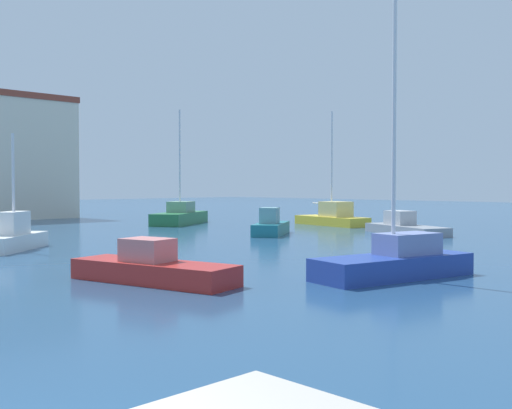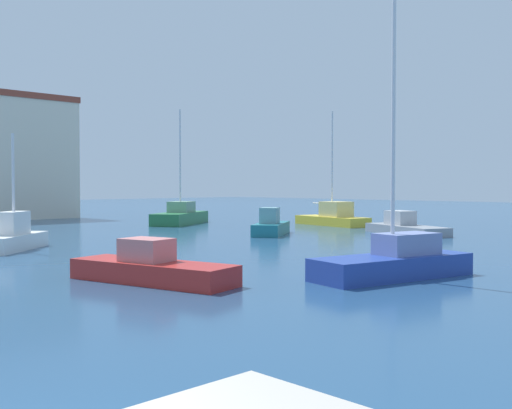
{
  "view_description": "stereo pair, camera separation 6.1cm",
  "coord_description": "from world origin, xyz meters",
  "px_view_note": "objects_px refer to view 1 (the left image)",
  "views": [
    {
      "loc": [
        -1.64,
        -4.89,
        2.77
      ],
      "look_at": [
        19.74,
        16.79,
        1.79
      ],
      "focal_mm": 42.58,
      "sensor_mm": 36.0,
      "label": 1
    },
    {
      "loc": [
        -1.6,
        -4.94,
        2.77
      ],
      "look_at": [
        19.74,
        16.79,
        1.79
      ],
      "focal_mm": 42.58,
      "sensor_mm": 36.0,
      "label": 2
    }
  ],
  "objects_px": {
    "sailboat_white_far_right": "(14,237)",
    "motorboat_teal_distant_north": "(271,226)",
    "sailboat_green_outer_mooring": "(180,216)",
    "motorboat_red_mid_harbor": "(152,268)",
    "sailboat_yellow_far_left": "(333,217)",
    "motorboat_grey_behind_lamppost": "(405,227)",
    "sailboat_blue_distant_east": "(396,260)"
  },
  "relations": [
    {
      "from": "sailboat_yellow_far_left",
      "to": "sailboat_white_far_right",
      "type": "distance_m",
      "value": 22.24
    },
    {
      "from": "motorboat_red_mid_harbor",
      "to": "sailboat_yellow_far_left",
      "type": "xyz_separation_m",
      "value": [
        22.99,
        11.6,
        0.2
      ]
    },
    {
      "from": "sailboat_yellow_far_left",
      "to": "motorboat_grey_behind_lamppost",
      "type": "height_order",
      "value": "sailboat_yellow_far_left"
    },
    {
      "from": "motorboat_red_mid_harbor",
      "to": "sailboat_white_far_right",
      "type": "xyz_separation_m",
      "value": [
        0.76,
        11.23,
        0.17
      ]
    },
    {
      "from": "sailboat_white_far_right",
      "to": "sailboat_yellow_far_left",
      "type": "bearing_deg",
      "value": 0.97
    },
    {
      "from": "sailboat_yellow_far_left",
      "to": "sailboat_blue_distant_east",
      "type": "relative_size",
      "value": 0.89
    },
    {
      "from": "sailboat_green_outer_mooring",
      "to": "motorboat_grey_behind_lamppost",
      "type": "height_order",
      "value": "sailboat_green_outer_mooring"
    },
    {
      "from": "sailboat_blue_distant_east",
      "to": "motorboat_grey_behind_lamppost",
      "type": "distance_m",
      "value": 16.69
    },
    {
      "from": "sailboat_green_outer_mooring",
      "to": "sailboat_white_far_right",
      "type": "distance_m",
      "value": 17.93
    },
    {
      "from": "motorboat_teal_distant_north",
      "to": "sailboat_white_far_right",
      "type": "height_order",
      "value": "sailboat_white_far_right"
    },
    {
      "from": "motorboat_grey_behind_lamppost",
      "to": "sailboat_blue_distant_east",
      "type": "bearing_deg",
      "value": -149.3
    },
    {
      "from": "motorboat_teal_distant_north",
      "to": "sailboat_blue_distant_east",
      "type": "bearing_deg",
      "value": -122.46
    },
    {
      "from": "sailboat_white_far_right",
      "to": "motorboat_teal_distant_north",
      "type": "bearing_deg",
      "value": -8.97
    },
    {
      "from": "motorboat_grey_behind_lamppost",
      "to": "sailboat_yellow_far_left",
      "type": "bearing_deg",
      "value": 68.47
    },
    {
      "from": "motorboat_teal_distant_north",
      "to": "sailboat_blue_distant_east",
      "type": "height_order",
      "value": "sailboat_blue_distant_east"
    },
    {
      "from": "sailboat_green_outer_mooring",
      "to": "sailboat_blue_distant_east",
      "type": "xyz_separation_m",
      "value": [
        -10.66,
        -24.43,
        -0.05
      ]
    },
    {
      "from": "sailboat_green_outer_mooring",
      "to": "sailboat_white_far_right",
      "type": "bearing_deg",
      "value": -150.48
    },
    {
      "from": "motorboat_teal_distant_north",
      "to": "sailboat_white_far_right",
      "type": "relative_size",
      "value": 0.87
    },
    {
      "from": "sailboat_blue_distant_east",
      "to": "motorboat_grey_behind_lamppost",
      "type": "height_order",
      "value": "sailboat_blue_distant_east"
    },
    {
      "from": "motorboat_teal_distant_north",
      "to": "sailboat_green_outer_mooring",
      "type": "bearing_deg",
      "value": 79.17
    },
    {
      "from": "sailboat_yellow_far_left",
      "to": "motorboat_grey_behind_lamppost",
      "type": "distance_m",
      "value": 8.01
    },
    {
      "from": "sailboat_green_outer_mooring",
      "to": "motorboat_grey_behind_lamppost",
      "type": "bearing_deg",
      "value": -76.94
    },
    {
      "from": "motorboat_red_mid_harbor",
      "to": "sailboat_blue_distant_east",
      "type": "relative_size",
      "value": 0.61
    },
    {
      "from": "sailboat_yellow_far_left",
      "to": "motorboat_teal_distant_north",
      "type": "bearing_deg",
      "value": -163.98
    },
    {
      "from": "sailboat_blue_distant_east",
      "to": "motorboat_teal_distant_north",
      "type": "bearing_deg",
      "value": 57.54
    },
    {
      "from": "motorboat_red_mid_harbor",
      "to": "motorboat_grey_behind_lamppost",
      "type": "relative_size",
      "value": 0.92
    },
    {
      "from": "motorboat_teal_distant_north",
      "to": "motorboat_grey_behind_lamppost",
      "type": "bearing_deg",
      "value": -40.5
    },
    {
      "from": "sailboat_green_outer_mooring",
      "to": "motorboat_red_mid_harbor",
      "type": "distance_m",
      "value": 25.89
    },
    {
      "from": "sailboat_green_outer_mooring",
      "to": "motorboat_red_mid_harbor",
      "type": "relative_size",
      "value": 1.51
    },
    {
      "from": "motorboat_teal_distant_north",
      "to": "motorboat_red_mid_harbor",
      "type": "xyz_separation_m",
      "value": [
        -14.26,
        -9.1,
        -0.08
      ]
    },
    {
      "from": "motorboat_red_mid_harbor",
      "to": "sailboat_yellow_far_left",
      "type": "bearing_deg",
      "value": 26.77
    },
    {
      "from": "motorboat_grey_behind_lamppost",
      "to": "motorboat_red_mid_harbor",
      "type": "bearing_deg",
      "value": -168.3
    }
  ]
}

